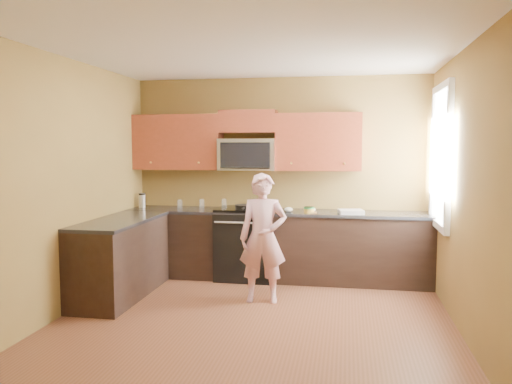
% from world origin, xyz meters
% --- Properties ---
extents(floor, '(4.00, 4.00, 0.00)m').
position_xyz_m(floor, '(0.00, 0.00, 0.00)').
color(floor, brown).
rests_on(floor, ground).
extents(ceiling, '(4.00, 4.00, 0.00)m').
position_xyz_m(ceiling, '(0.00, 0.00, 2.70)').
color(ceiling, white).
rests_on(ceiling, ground).
extents(wall_back, '(4.00, 0.00, 4.00)m').
position_xyz_m(wall_back, '(0.00, 2.00, 1.35)').
color(wall_back, brown).
rests_on(wall_back, ground).
extents(wall_front, '(4.00, 0.00, 4.00)m').
position_xyz_m(wall_front, '(0.00, -2.00, 1.35)').
color(wall_front, brown).
rests_on(wall_front, ground).
extents(wall_left, '(0.00, 4.00, 4.00)m').
position_xyz_m(wall_left, '(-2.00, 0.00, 1.35)').
color(wall_left, brown).
rests_on(wall_left, ground).
extents(wall_right, '(0.00, 4.00, 4.00)m').
position_xyz_m(wall_right, '(2.00, 0.00, 1.35)').
color(wall_right, brown).
rests_on(wall_right, ground).
extents(cabinet_back_run, '(4.00, 0.60, 0.88)m').
position_xyz_m(cabinet_back_run, '(0.00, 1.70, 0.44)').
color(cabinet_back_run, black).
rests_on(cabinet_back_run, floor).
extents(cabinet_left_run, '(0.60, 1.60, 0.88)m').
position_xyz_m(cabinet_left_run, '(-1.70, 0.60, 0.44)').
color(cabinet_left_run, black).
rests_on(cabinet_left_run, floor).
extents(countertop_back, '(4.00, 0.62, 0.04)m').
position_xyz_m(countertop_back, '(0.00, 1.69, 0.90)').
color(countertop_back, black).
rests_on(countertop_back, cabinet_back_run).
extents(countertop_left, '(0.62, 1.60, 0.04)m').
position_xyz_m(countertop_left, '(-1.69, 0.60, 0.90)').
color(countertop_left, black).
rests_on(countertop_left, cabinet_left_run).
extents(stove, '(0.76, 0.65, 0.95)m').
position_xyz_m(stove, '(-0.40, 1.68, 0.47)').
color(stove, black).
rests_on(stove, floor).
extents(microwave, '(0.76, 0.40, 0.42)m').
position_xyz_m(microwave, '(-0.40, 1.80, 1.45)').
color(microwave, silver).
rests_on(microwave, wall_back).
extents(upper_cab_left, '(1.22, 0.33, 0.75)m').
position_xyz_m(upper_cab_left, '(-1.39, 1.83, 1.45)').
color(upper_cab_left, maroon).
rests_on(upper_cab_left, wall_back).
extents(upper_cab_right, '(1.12, 0.33, 0.75)m').
position_xyz_m(upper_cab_right, '(0.54, 1.83, 1.45)').
color(upper_cab_right, maroon).
rests_on(upper_cab_right, wall_back).
extents(upper_cab_over_mw, '(0.76, 0.33, 0.30)m').
position_xyz_m(upper_cab_over_mw, '(-0.40, 1.83, 2.10)').
color(upper_cab_over_mw, maroon).
rests_on(upper_cab_over_mw, wall_back).
extents(window, '(0.06, 1.06, 1.66)m').
position_xyz_m(window, '(1.98, 1.20, 1.65)').
color(window, white).
rests_on(window, wall_right).
extents(woman, '(0.56, 0.40, 1.47)m').
position_xyz_m(woman, '(-0.01, 0.69, 0.73)').
color(woman, '#CC6681').
rests_on(woman, floor).
extents(frying_pan, '(0.30, 0.51, 0.07)m').
position_xyz_m(frying_pan, '(-0.37, 1.51, 0.95)').
color(frying_pan, black).
rests_on(frying_pan, stove).
extents(butter_tub, '(0.17, 0.17, 0.10)m').
position_xyz_m(butter_tub, '(0.45, 1.53, 0.92)').
color(butter_tub, gold).
rests_on(butter_tub, countertop_back).
extents(toast_slice, '(0.12, 0.12, 0.01)m').
position_xyz_m(toast_slice, '(0.49, 1.53, 0.93)').
color(toast_slice, '#B27F47').
rests_on(toast_slice, countertop_back).
extents(napkin_a, '(0.14, 0.15, 0.06)m').
position_xyz_m(napkin_a, '(0.18, 1.60, 0.95)').
color(napkin_a, silver).
rests_on(napkin_a, countertop_back).
extents(napkin_b, '(0.14, 0.15, 0.07)m').
position_xyz_m(napkin_b, '(0.46, 1.63, 0.95)').
color(napkin_b, silver).
rests_on(napkin_b, countertop_back).
extents(dish_towel, '(0.34, 0.29, 0.05)m').
position_xyz_m(dish_towel, '(0.97, 1.56, 0.95)').
color(dish_towel, silver).
rests_on(dish_towel, countertop_back).
extents(travel_mug, '(0.10, 0.10, 0.20)m').
position_xyz_m(travel_mug, '(-1.89, 1.72, 0.92)').
color(travel_mug, silver).
rests_on(travel_mug, countertop_back).
extents(glass_a, '(0.08, 0.08, 0.12)m').
position_xyz_m(glass_a, '(-1.34, 1.73, 0.98)').
color(glass_a, silver).
rests_on(glass_a, countertop_back).
extents(glass_b, '(0.09, 0.09, 0.12)m').
position_xyz_m(glass_b, '(-1.06, 1.82, 0.98)').
color(glass_b, silver).
rests_on(glass_b, countertop_back).
extents(glass_c, '(0.08, 0.08, 0.12)m').
position_xyz_m(glass_c, '(-0.76, 1.91, 0.98)').
color(glass_c, silver).
rests_on(glass_c, countertop_back).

